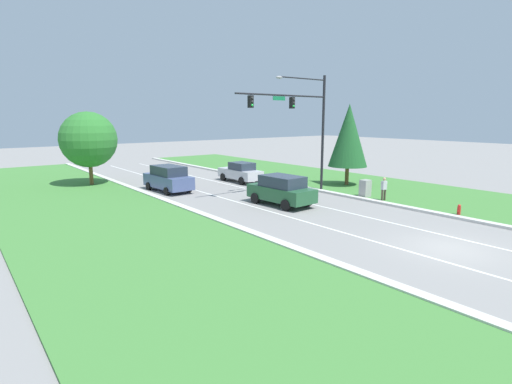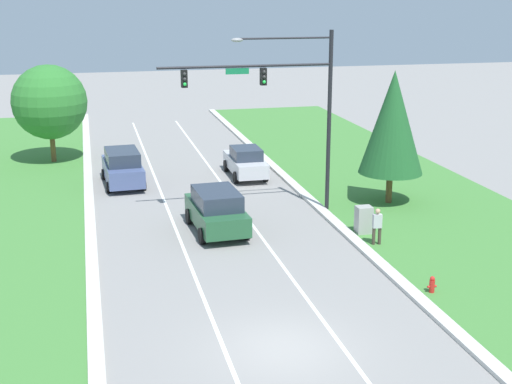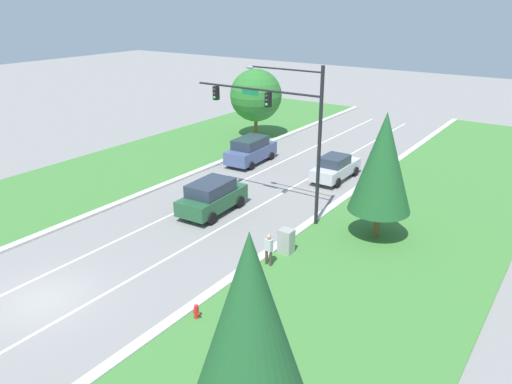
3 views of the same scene
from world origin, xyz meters
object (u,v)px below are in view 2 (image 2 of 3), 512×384
traffic_signal_mast (284,95)px  utility_cabinet (364,221)px  oak_near_left_tree (49,102)px  fire_hydrant (432,285)px  conifer_near_right_tree (393,122)px  slate_blue_suv (123,167)px  silver_sedan (245,162)px  pedestrian (377,225)px  forest_suv (217,210)px

traffic_signal_mast → utility_cabinet: size_ratio=6.73×
traffic_signal_mast → oak_near_left_tree: bearing=129.6°
fire_hydrant → conifer_near_right_tree: 12.10m
slate_blue_suv → fire_hydrant: size_ratio=7.02×
utility_cabinet → silver_sedan: bearing=104.3°
pedestrian → slate_blue_suv: bearing=-45.5°
slate_blue_suv → fire_hydrant: (10.03, -17.99, -0.68)m
silver_sedan → conifer_near_right_tree: 9.95m
conifer_near_right_tree → silver_sedan: bearing=129.7°
traffic_signal_mast → oak_near_left_tree: (-11.42, 13.83, -1.97)m
utility_cabinet → pedestrian: bearing=-90.8°
utility_cabinet → fire_hydrant: (-0.05, -6.79, -0.32)m
traffic_signal_mast → oak_near_left_tree: 18.05m
conifer_near_right_tree → traffic_signal_mast: bearing=-176.8°
silver_sedan → utility_cabinet: bearing=-75.6°
slate_blue_suv → oak_near_left_tree: (-4.03, 6.53, 2.88)m
forest_suv → pedestrian: bearing=-32.0°
traffic_signal_mast → utility_cabinet: 7.04m
forest_suv → slate_blue_suv: bearing=108.7°
forest_suv → conifer_near_right_tree: (9.45, 2.29, 3.24)m
fire_hydrant → oak_near_left_tree: oak_near_left_tree is taller
fire_hydrant → traffic_signal_mast: bearing=103.8°
utility_cabinet → conifer_near_right_tree: (3.07, 4.22, 3.60)m
silver_sedan → slate_blue_suv: slate_blue_suv is taller
forest_suv → silver_sedan: 10.11m
slate_blue_suv → oak_near_left_tree: oak_near_left_tree is taller
slate_blue_suv → pedestrian: size_ratio=2.91×
oak_near_left_tree → pedestrian: bearing=-53.9°
conifer_near_right_tree → pedestrian: bearing=-118.1°
traffic_signal_mast → conifer_near_right_tree: (5.75, 0.32, -1.61)m
forest_suv → fire_hydrant: forest_suv is taller
utility_cabinet → fire_hydrant: bearing=-90.4°
pedestrian → fire_hydrant: (-0.03, -5.22, -0.59)m
forest_suv → fire_hydrant: (6.33, -8.73, -0.68)m
traffic_signal_mast → forest_suv: bearing=-152.0°
pedestrian → conifer_near_right_tree: size_ratio=0.25×
traffic_signal_mast → slate_blue_suv: traffic_signal_mast is taller
silver_sedan → slate_blue_suv: bearing=-178.1°
slate_blue_suv → pedestrian: (10.06, -12.77, -0.09)m
slate_blue_suv → traffic_signal_mast: bearing=-47.6°
traffic_signal_mast → utility_cabinet: bearing=-55.5°
traffic_signal_mast → forest_suv: (-3.70, -1.96, -4.85)m
utility_cabinet → slate_blue_suv: bearing=132.0°
utility_cabinet → oak_near_left_tree: 22.89m
silver_sedan → oak_near_left_tree: 13.19m
conifer_near_right_tree → oak_near_left_tree: 21.86m
traffic_signal_mast → fire_hydrant: 12.32m
forest_suv → fire_hydrant: bearing=-57.1°
utility_cabinet → pedestrian: 1.60m
silver_sedan → oak_near_left_tree: (-11.19, 6.30, 3.01)m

